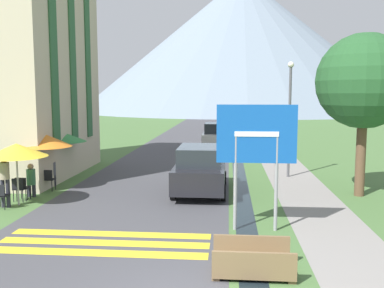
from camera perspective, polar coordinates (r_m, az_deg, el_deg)
ground_plane at (r=27.58m, az=3.47°, el=-1.24°), size 160.00×160.00×0.00m
road at (r=37.63m, az=0.04°, el=0.90°), size 6.40×60.00×0.01m
footpath at (r=37.62m, az=9.34°, el=0.81°), size 2.20×60.00×0.01m
drainage_channel at (r=37.51m, az=5.68°, el=0.84°), size 0.60×60.00×0.00m
crosswalk_marking at (r=11.46m, az=-11.70°, el=-12.77°), size 5.44×1.84×0.01m
mountain_distant at (r=101.03m, az=6.68°, el=13.09°), size 73.87×73.87×30.30m
hotel_building at (r=21.99m, az=-23.14°, el=14.31°), size 6.31×8.30×12.94m
road_sign at (r=11.84m, az=8.58°, el=-0.18°), size 2.19×0.11×3.51m
footbridge at (r=9.52m, az=8.07°, el=-15.39°), size 1.70×1.10×0.65m
parked_car_near at (r=16.50m, az=1.13°, el=-3.38°), size 1.98×4.30×1.82m
parked_car_far at (r=29.63m, az=3.33°, el=1.08°), size 1.99×4.12×1.82m
cafe_chair_near_left at (r=16.37m, az=-22.08°, el=-5.39°), size 0.40×0.40×0.85m
cafe_chair_nearest at (r=15.53m, az=-24.16°, el=-6.12°), size 0.40×0.40×0.85m
cafe_chair_middle at (r=17.75m, az=-18.60°, el=-4.33°), size 0.40×0.40×0.85m
cafe_chair_near_right at (r=16.48m, az=-21.71°, el=-5.29°), size 0.40×0.40×0.85m
cafe_umbrella_front_yellow at (r=15.64m, az=-22.39°, el=-0.76°), size 2.08×2.08×2.13m
cafe_umbrella_middle_orange at (r=17.85m, az=-19.01°, el=0.46°), size 2.10×2.10×2.23m
cafe_umbrella_rear_green at (r=19.95m, az=-16.97°, el=0.93°), size 2.16×2.16×2.13m
person_standing_terrace at (r=15.65m, az=-23.70°, el=-4.14°), size 0.32×0.32×1.74m
person_seated_far at (r=16.94m, az=-20.67°, el=-4.32°), size 0.32×0.32×1.25m
person_seated_near at (r=18.63m, az=-18.18°, el=-3.32°), size 0.32×0.32×1.21m
streetlamp at (r=19.93m, az=12.90°, el=4.52°), size 0.28×0.28×5.24m
tree_by_path at (r=16.94m, az=21.97°, el=7.72°), size 3.48×3.48×6.01m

